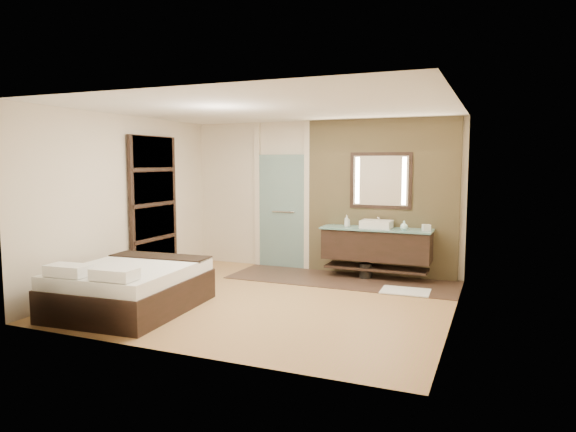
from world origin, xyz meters
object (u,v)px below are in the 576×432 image
at_px(mirror_unit, 381,181).
at_px(waste_bin, 366,271).
at_px(vanity, 376,245).
at_px(bed, 131,287).

bearing_deg(mirror_unit, waste_bin, -117.57).
bearing_deg(vanity, waste_bin, -156.97).
bearing_deg(bed, mirror_unit, 48.05).
relative_size(mirror_unit, waste_bin, 4.08).
xyz_separation_m(vanity, bed, (-2.60, -3.08, -0.28)).
distance_m(mirror_unit, bed, 4.42).
xyz_separation_m(vanity, mirror_unit, (0.00, 0.24, 1.07)).
bearing_deg(waste_bin, mirror_unit, 62.43).
height_order(vanity, bed, vanity).
height_order(vanity, waste_bin, vanity).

